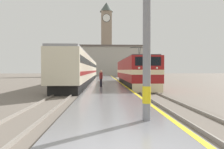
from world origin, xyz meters
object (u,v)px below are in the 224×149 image
at_px(passenger_train, 84,69).
at_px(clock_tower, 106,37).
at_px(locomotive_train, 133,72).
at_px(person_on_platform, 101,78).
at_px(catenary_mast, 149,16).

bearing_deg(passenger_train, clock_tower, 83.99).
relative_size(locomotive_train, clock_tower, 0.68).
bearing_deg(passenger_train, person_on_platform, -78.79).
height_order(locomotive_train, clock_tower, clock_tower).
bearing_deg(person_on_platform, passenger_train, 101.21).
distance_m(passenger_train, clock_tower, 45.50).
relative_size(person_on_platform, clock_tower, 0.06).
distance_m(person_on_platform, clock_tower, 60.39).
xyz_separation_m(locomotive_train, person_on_platform, (-4.19, -5.41, -0.59)).
bearing_deg(clock_tower, catenary_mast, -89.79).
distance_m(catenary_mast, clock_tower, 74.97).
relative_size(catenary_mast, person_on_platform, 4.26).
bearing_deg(locomotive_train, clock_tower, 92.83).
relative_size(passenger_train, catenary_mast, 5.83).
xyz_separation_m(passenger_train, clock_tower, (4.59, 43.58, 12.27)).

